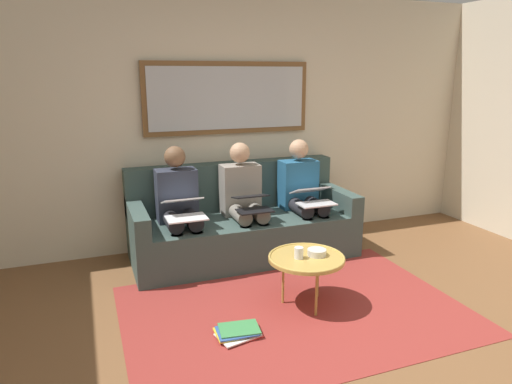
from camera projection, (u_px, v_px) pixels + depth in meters
The scene contains 15 objects.
ground_plane at pixel (353, 382), 2.84m from camera, with size 6.00×5.20×0.10m, color brown.
wall_rear at pixel (226, 122), 4.86m from camera, with size 6.00×0.12×2.60m, color beige.
area_rug at pixel (294, 310), 3.60m from camera, with size 2.60×1.80×0.01m, color maroon.
couch at pixel (241, 224), 4.67m from camera, with size 2.20×0.90×0.90m.
framed_mirror at pixel (228, 98), 4.72m from camera, with size 1.75×0.05×0.73m.
coffee_table at pixel (306, 259), 3.59m from camera, with size 0.60×0.60×0.42m.
cup at pixel (299, 253), 3.55m from camera, with size 0.07×0.07×0.09m, color silver.
bowl at pixel (317, 252), 3.61m from camera, with size 0.15×0.15×0.05m, color beige.
person_left at pixel (302, 192), 4.76m from camera, with size 0.38×0.58×1.14m.
laptop_silver at pixel (313, 196), 4.54m from camera, with size 0.36×0.35×0.16m.
person_middle at pixel (244, 198), 4.54m from camera, with size 0.38×0.58×1.14m.
laptop_black at pixel (252, 203), 4.30m from camera, with size 0.32×0.32×0.14m.
person_right at pixel (179, 204), 4.32m from camera, with size 0.38×0.58×1.14m.
laptop_white at pixel (184, 208), 4.10m from camera, with size 0.35×0.39×0.17m.
magazine_stack at pixel (238, 332), 3.24m from camera, with size 0.33×0.27×0.05m.
Camera 1 is at (1.43, 2.09, 1.79)m, focal length 32.41 mm.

